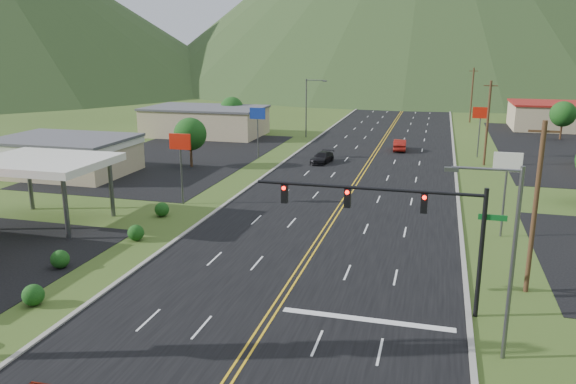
% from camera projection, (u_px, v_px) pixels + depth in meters
% --- Properties ---
extents(traffic_signal, '(13.10, 0.43, 7.00)m').
position_uv_depth(traffic_signal, '(403.00, 214.00, 29.43)').
color(traffic_signal, black).
rests_on(traffic_signal, ground).
extents(streetlight_east, '(3.28, 0.25, 9.00)m').
position_uv_depth(streetlight_east, '(506.00, 251.00, 24.55)').
color(streetlight_east, '#59595E').
rests_on(streetlight_east, ground).
extents(streetlight_west, '(3.28, 0.25, 9.00)m').
position_uv_depth(streetlight_west, '(308.00, 104.00, 86.35)').
color(streetlight_west, '#59595E').
rests_on(streetlight_west, ground).
extents(gas_canopy, '(10.00, 8.00, 5.30)m').
position_uv_depth(gas_canopy, '(43.00, 164.00, 44.19)').
color(gas_canopy, white).
rests_on(gas_canopy, ground).
extents(building_west_mid, '(14.40, 10.40, 4.10)m').
position_uv_depth(building_west_mid, '(65.00, 154.00, 62.32)').
color(building_west_mid, tan).
rests_on(building_west_mid, ground).
extents(building_west_far, '(18.40, 11.40, 4.50)m').
position_uv_depth(building_west_far, '(205.00, 121.00, 89.34)').
color(building_west_far, tan).
rests_on(building_west_far, ground).
extents(building_east_far, '(16.40, 12.40, 4.50)m').
position_uv_depth(building_east_far, '(561.00, 116.00, 95.78)').
color(building_east_far, tan).
rests_on(building_east_far, ground).
extents(pole_sign_west_a, '(2.00, 0.18, 6.40)m').
position_uv_depth(pole_sign_west_a, '(180.00, 149.00, 49.61)').
color(pole_sign_west_a, '#59595E').
rests_on(pole_sign_west_a, ground).
extents(pole_sign_west_b, '(2.00, 0.18, 6.40)m').
position_uv_depth(pole_sign_west_b, '(258.00, 119.00, 70.16)').
color(pole_sign_west_b, '#59595E').
rests_on(pole_sign_west_b, ground).
extents(pole_sign_east_a, '(2.00, 0.18, 6.40)m').
position_uv_depth(pole_sign_east_a, '(507.00, 171.00, 40.94)').
color(pole_sign_east_a, '#59595E').
rests_on(pole_sign_east_a, ground).
extents(pole_sign_east_b, '(2.00, 0.18, 6.40)m').
position_uv_depth(pole_sign_east_b, '(480.00, 118.00, 70.83)').
color(pole_sign_east_b, '#59595E').
rests_on(pole_sign_east_b, ground).
extents(tree_west_a, '(3.84, 3.84, 5.82)m').
position_uv_depth(tree_west_a, '(190.00, 134.00, 65.42)').
color(tree_west_a, '#382314').
rests_on(tree_west_a, ground).
extents(tree_west_b, '(3.84, 3.84, 5.82)m').
position_uv_depth(tree_west_b, '(232.00, 109.00, 91.90)').
color(tree_west_b, '#382314').
rests_on(tree_west_b, ground).
extents(tree_east_b, '(3.84, 3.84, 5.82)m').
position_uv_depth(tree_east_b, '(563.00, 114.00, 84.66)').
color(tree_east_b, '#382314').
rests_on(tree_east_b, ground).
extents(utility_pole_a, '(1.60, 0.28, 10.00)m').
position_uv_depth(utility_pole_a, '(535.00, 207.00, 31.45)').
color(utility_pole_a, '#382314').
rests_on(utility_pole_a, ground).
extents(utility_pole_b, '(1.60, 0.28, 10.00)m').
position_uv_depth(utility_pole_b, '(488.00, 123.00, 66.01)').
color(utility_pole_b, '#382314').
rests_on(utility_pole_b, ground).
extents(utility_pole_c, '(1.60, 0.28, 10.00)m').
position_uv_depth(utility_pole_c, '(472.00, 95.00, 103.38)').
color(utility_pole_c, '#382314').
rests_on(utility_pole_c, ground).
extents(utility_pole_d, '(1.60, 0.28, 10.00)m').
position_uv_depth(utility_pole_d, '(464.00, 82.00, 140.74)').
color(utility_pole_d, '#382314').
rests_on(utility_pole_d, ground).
extents(car_dark_mid, '(2.53, 4.71, 1.30)m').
position_uv_depth(car_dark_mid, '(322.00, 158.00, 68.28)').
color(car_dark_mid, black).
rests_on(car_dark_mid, ground).
extents(car_red_far, '(1.86, 4.76, 1.54)m').
position_uv_depth(car_red_far, '(400.00, 145.00, 76.31)').
color(car_red_far, maroon).
rests_on(car_red_far, ground).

